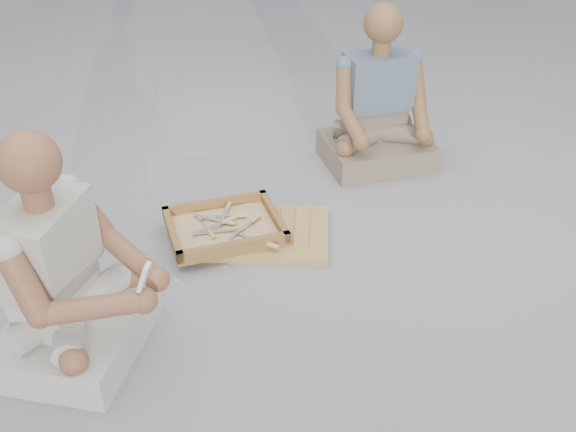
{
  "coord_description": "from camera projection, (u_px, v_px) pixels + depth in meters",
  "views": [
    {
      "loc": [
        -0.18,
        -1.94,
        1.65
      ],
      "look_at": [
        -0.06,
        0.17,
        0.3
      ],
      "focal_mm": 40.0,
      "sensor_mm": 36.0,
      "label": 1
    }
  ],
  "objects": [
    {
      "name": "chisel_5",
      "position": [
        228.0,
        206.0,
        2.98
      ],
      "size": [
        0.06,
        0.22,
        0.02
      ],
      "rotation": [
        0.0,
        0.0,
        1.36
      ],
      "color": "silver",
      "rests_on": "tool_tray"
    },
    {
      "name": "wood_chip_3",
      "position": [
        262.0,
        238.0,
        2.9
      ],
      "size": [
        0.02,
        0.02,
        0.0
      ],
      "primitive_type": "cube",
      "rotation": [
        0.0,
        0.0,
        2.21
      ],
      "color": "#DBBD81",
      "rests_on": "ground"
    },
    {
      "name": "craftsman",
      "position": [
        67.0,
        283.0,
        2.17
      ],
      "size": [
        0.62,
        0.63,
        0.85
      ],
      "rotation": [
        0.0,
        0.0,
        -1.83
      ],
      "color": "beige",
      "rests_on": "ground"
    },
    {
      "name": "wood_chip_5",
      "position": [
        248.0,
        249.0,
        2.83
      ],
      "size": [
        0.02,
        0.02,
        0.0
      ],
      "primitive_type": "cube",
      "rotation": [
        0.0,
        0.0,
        0.46
      ],
      "color": "#DBBD81",
      "rests_on": "ground"
    },
    {
      "name": "ground",
      "position": [
        305.0,
        302.0,
        2.53
      ],
      "size": [
        60.0,
        60.0,
        0.0
      ],
      "primitive_type": "plane",
      "color": "#9B9BA1",
      "rests_on": "ground"
    },
    {
      "name": "chisel_3",
      "position": [
        225.0,
        221.0,
        2.88
      ],
      "size": [
        0.21,
        0.11,
        0.02
      ],
      "rotation": [
        0.0,
        0.0,
        -0.44
      ],
      "color": "silver",
      "rests_on": "tool_tray"
    },
    {
      "name": "wood_chip_8",
      "position": [
        225.0,
        267.0,
        2.72
      ],
      "size": [
        0.02,
        0.02,
        0.0
      ],
      "primitive_type": "cube",
      "rotation": [
        0.0,
        0.0,
        0.56
      ],
      "color": "#DBBD81",
      "rests_on": "ground"
    },
    {
      "name": "mobile_phone",
      "position": [
        144.0,
        277.0,
        2.01
      ],
      "size": [
        0.06,
        0.05,
        0.1
      ],
      "rotation": [
        -0.35,
        0.0,
        -1.77
      ],
      "color": "white",
      "rests_on": "craftsman"
    },
    {
      "name": "carved_panel",
      "position": [
        258.0,
        232.0,
        2.91
      ],
      "size": [
        0.68,
        0.49,
        0.04
      ],
      "primitive_type": "cube",
      "rotation": [
        0.0,
        0.0,
        -0.11
      ],
      "color": "#9F7A3D",
      "rests_on": "ground"
    },
    {
      "name": "chisel_2",
      "position": [
        225.0,
        221.0,
        2.87
      ],
      "size": [
        0.2,
        0.13,
        0.02
      ],
      "rotation": [
        0.0,
        0.0,
        0.57
      ],
      "color": "silver",
      "rests_on": "tool_tray"
    },
    {
      "name": "chisel_6",
      "position": [
        229.0,
        230.0,
        2.83
      ],
      "size": [
        0.22,
        0.05,
        0.02
      ],
      "rotation": [
        0.0,
        0.0,
        0.16
      ],
      "color": "silver",
      "rests_on": "tool_tray"
    },
    {
      "name": "chisel_1",
      "position": [
        234.0,
        215.0,
        2.91
      ],
      "size": [
        0.22,
        0.03,
        0.02
      ],
      "rotation": [
        0.0,
        0.0,
        0.04
      ],
      "color": "silver",
      "rests_on": "tool_tray"
    },
    {
      "name": "companion",
      "position": [
        378.0,
        114.0,
        3.38
      ],
      "size": [
        0.63,
        0.54,
        0.85
      ],
      "rotation": [
        0.0,
        0.0,
        3.36
      ],
      "color": "gray",
      "rests_on": "ground"
    },
    {
      "name": "wood_chip_4",
      "position": [
        274.0,
        228.0,
        2.97
      ],
      "size": [
        0.02,
        0.02,
        0.0
      ],
      "primitive_type": "cube",
      "rotation": [
        0.0,
        0.0,
        0.05
      ],
      "color": "#DBBD81",
      "rests_on": "ground"
    },
    {
      "name": "chisel_0",
      "position": [
        210.0,
        232.0,
        2.82
      ],
      "size": [
        0.11,
        0.21,
        0.02
      ],
      "rotation": [
        0.0,
        0.0,
        -1.14
      ],
      "color": "silver",
      "rests_on": "tool_tray"
    },
    {
      "name": "wood_chip_2",
      "position": [
        172.0,
        222.0,
        3.01
      ],
      "size": [
        0.02,
        0.02,
        0.0
      ],
      "primitive_type": "cube",
      "rotation": [
        0.0,
        0.0,
        2.52
      ],
      "color": "#DBBD81",
      "rests_on": "ground"
    },
    {
      "name": "wood_chip_0",
      "position": [
        174.0,
        202.0,
        3.17
      ],
      "size": [
        0.02,
        0.02,
        0.0
      ],
      "primitive_type": "cube",
      "rotation": [
        0.0,
        0.0,
        3.07
      ],
      "color": "#DBBD81",
      "rests_on": "ground"
    },
    {
      "name": "wood_chip_6",
      "position": [
        177.0,
        280.0,
        2.64
      ],
      "size": [
        0.02,
        0.02,
        0.0
      ],
      "primitive_type": "cube",
      "rotation": [
        0.0,
        0.0,
        0.07
      ],
      "color": "#DBBD81",
      "rests_on": "ground"
    },
    {
      "name": "chisel_4",
      "position": [
        252.0,
        221.0,
        2.88
      ],
      "size": [
        0.15,
        0.19,
        0.02
      ],
      "rotation": [
        0.0,
        0.0,
        0.92
      ],
      "color": "silver",
      "rests_on": "tool_tray"
    },
    {
      "name": "tool_tray",
      "position": [
        225.0,
        228.0,
        2.86
      ],
      "size": [
        0.58,
        0.51,
        0.06
      ],
      "rotation": [
        0.0,
        0.0,
        0.26
      ],
      "color": "brown",
      "rests_on": "carved_panel"
    },
    {
      "name": "wood_chip_7",
      "position": [
        285.0,
        222.0,
        3.01
      ],
      "size": [
        0.02,
        0.02,
        0.0
      ],
      "primitive_type": "cube",
      "rotation": [
        0.0,
        0.0,
        1.31
      ],
      "color": "#DBBD81",
      "rests_on": "ground"
    },
    {
      "name": "chisel_7",
      "position": [
        267.0,
        243.0,
        2.74
      ],
      "size": [
        0.19,
        0.14,
        0.02
      ],
      "rotation": [
        0.0,
        0.0,
        -0.6
      ],
      "color": "silver",
      "rests_on": "tool_tray"
    },
    {
      "name": "wood_chip_1",
      "position": [
        253.0,
        220.0,
        3.03
      ],
      "size": [
        0.02,
        0.02,
        0.0
      ],
      "primitive_type": "cube",
      "rotation": [
        0.0,
        0.0,
        1.93
      ],
      "color": "#DBBD81",
      "rests_on": "ground"
    }
  ]
}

